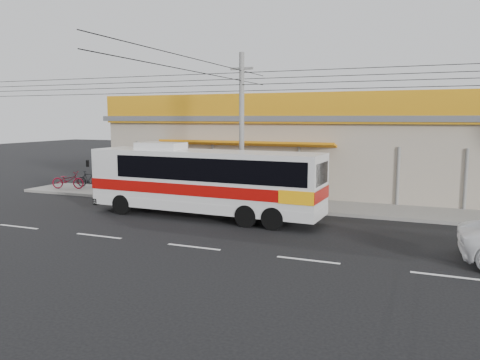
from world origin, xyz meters
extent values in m
plane|color=black|center=(0.00, 0.00, 0.00)|extent=(120.00, 120.00, 0.00)
cube|color=slate|center=(0.00, 6.00, 0.07)|extent=(30.00, 3.20, 0.15)
cube|color=#A99C88|center=(0.00, 11.60, 2.10)|extent=(22.00, 8.00, 4.20)
cube|color=#53545A|center=(0.00, 11.60, 4.35)|extent=(22.60, 8.60, 0.30)
cube|color=orange|center=(0.00, 7.48, 4.90)|extent=(22.00, 0.24, 1.60)
cube|color=#BA0A23|center=(-2.00, 7.45, 4.90)|extent=(9.00, 0.10, 1.20)
cube|color=#167D36|center=(6.50, 7.45, 4.90)|extent=(2.40, 0.10, 1.10)
cube|color=navy|center=(9.20, 7.45, 4.90)|extent=(2.20, 0.10, 1.10)
cube|color=#BA0A23|center=(-9.00, 7.45, 4.90)|extent=(3.00, 0.10, 1.10)
cube|color=orange|center=(-2.00, 7.30, 3.00)|extent=(10.00, 1.20, 0.37)
cube|color=silver|center=(-1.83, 2.01, 1.68)|extent=(10.69, 2.62, 2.57)
cube|color=#AA0A07|center=(-1.83, 2.01, 1.37)|extent=(10.73, 2.66, 0.49)
cube|color=#FFAA0D|center=(2.77, 1.83, 1.37)|extent=(1.50, 2.32, 0.53)
cube|color=black|center=(-1.21, 1.98, 2.26)|extent=(8.93, 2.59, 0.97)
cube|color=black|center=(-7.06, 2.21, 2.08)|extent=(0.22, 1.95, 1.33)
cube|color=silver|center=(-4.04, 2.09, 3.12)|extent=(2.17, 1.32, 0.32)
cylinder|color=black|center=(-5.58, 1.15, 0.46)|extent=(0.93, 0.32, 0.92)
cylinder|color=black|center=(-5.50, 3.15, 0.46)|extent=(0.93, 0.32, 0.92)
cylinder|color=black|center=(1.76, 0.87, 0.46)|extent=(0.93, 0.32, 0.92)
cylinder|color=black|center=(1.83, 2.87, 0.46)|extent=(0.93, 0.32, 0.92)
imported|color=maroon|center=(-12.75, 5.64, 0.67)|extent=(2.09, 1.22, 1.04)
imported|color=black|center=(-12.02, 6.61, 0.64)|extent=(1.67, 0.62, 0.98)
cylinder|color=slate|center=(-0.90, 4.20, 3.70)|extent=(0.24, 0.24, 7.40)
cube|color=slate|center=(-0.90, 4.20, 6.66)|extent=(1.11, 0.11, 0.11)
camera|label=1|loc=(7.30, -16.37, 4.41)|focal=35.00mm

